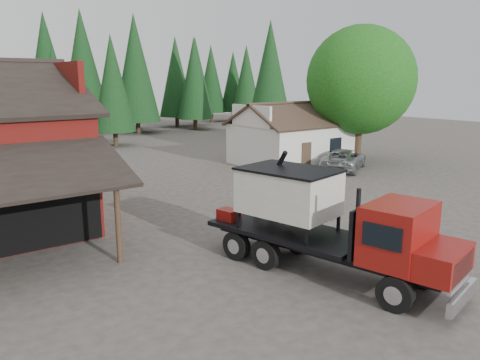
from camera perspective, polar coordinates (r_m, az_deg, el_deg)
ground at (r=18.31m, az=4.84°, el=-7.89°), size 120.00×120.00×0.00m
farmhouse at (r=35.87m, az=6.36°, el=4.74°), size 8.60×6.42×4.65m
deciduous_tree at (r=36.51m, az=14.53°, el=11.24°), size 8.00×8.00×10.20m
conifer_backdrop at (r=56.25m, az=-25.33°, el=4.62°), size 76.00×16.00×16.00m
near_pine_b at (r=46.18m, az=-15.27°, el=11.29°), size 3.96×3.96×10.40m
near_pine_c at (r=51.25m, az=3.68°, el=12.85°), size 4.84×4.84×12.40m
feed_truck at (r=15.39m, az=10.39°, el=-4.88°), size 3.95×8.84×3.86m
silver_car at (r=33.86m, az=12.51°, el=2.50°), size 5.86×4.72×1.48m
equip_box at (r=19.49m, az=6.12°, el=-5.72°), size 0.85×1.19×0.60m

